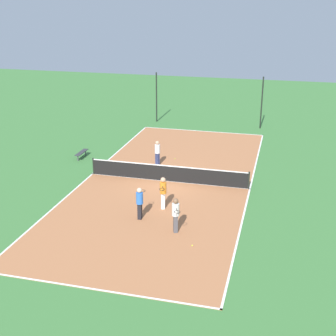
# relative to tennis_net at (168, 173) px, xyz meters

# --- Properties ---
(ground_plane) EXTENTS (80.00, 80.00, 0.00)m
(ground_plane) POSITION_rel_tennis_net_xyz_m (0.00, 0.00, -0.58)
(ground_plane) COLOR #3D7538
(court_surface) EXTENTS (10.37, 24.00, 0.02)m
(court_surface) POSITION_rel_tennis_net_xyz_m (0.00, 0.00, -0.57)
(court_surface) COLOR #AD6B42
(court_surface) RESTS_ON ground_plane
(tennis_net) EXTENTS (10.17, 0.10, 1.10)m
(tennis_net) POSITION_rel_tennis_net_xyz_m (0.00, 0.00, 0.00)
(tennis_net) COLOR black
(tennis_net) RESTS_ON court_surface
(bench) EXTENTS (0.36, 1.63, 0.45)m
(bench) POSITION_rel_tennis_net_xyz_m (-7.16, 2.83, -0.19)
(bench) COLOR #333338
(bench) RESTS_ON ground_plane
(player_far_white) EXTENTS (0.64, 0.99, 1.81)m
(player_far_white) POSITION_rel_tennis_net_xyz_m (2.05, -6.47, 0.50)
(player_far_white) COLOR #4C4C51
(player_far_white) RESTS_ON court_surface
(player_near_blue) EXTENTS (0.37, 0.94, 1.76)m
(player_near_blue) POSITION_rel_tennis_net_xyz_m (-0.10, -5.51, 0.46)
(player_near_blue) COLOR black
(player_near_blue) RESTS_ON court_surface
(player_near_white) EXTENTS (0.48, 0.48, 1.74)m
(player_near_white) POSITION_rel_tennis_net_xyz_m (-1.44, 2.69, 0.44)
(player_near_white) COLOR navy
(player_near_white) RESTS_ON court_surface
(player_center_orange) EXTENTS (0.48, 0.97, 1.84)m
(player_center_orange) POSITION_rel_tennis_net_xyz_m (0.76, -4.01, 0.51)
(player_center_orange) COLOR white
(player_center_orange) RESTS_ON court_surface
(tennis_ball_left_sideline) EXTENTS (0.07, 0.07, 0.07)m
(tennis_ball_left_sideline) POSITION_rel_tennis_net_xyz_m (3.13, -7.63, -0.52)
(tennis_ball_left_sideline) COLOR #CCE033
(tennis_ball_left_sideline) RESTS_ON court_surface
(tennis_ball_near_net) EXTENTS (0.07, 0.07, 0.07)m
(tennis_ball_near_net) POSITION_rel_tennis_net_xyz_m (-0.56, 4.21, -0.52)
(tennis_ball_near_net) COLOR #CCE033
(tennis_ball_near_net) RESTS_ON court_surface
(fence_post_back_left) EXTENTS (0.12, 0.12, 4.54)m
(fence_post_back_left) POSITION_rel_tennis_net_xyz_m (-4.75, 14.22, 1.69)
(fence_post_back_left) COLOR black
(fence_post_back_left) RESTS_ON ground_plane
(fence_post_back_right) EXTENTS (0.12, 0.12, 4.54)m
(fence_post_back_right) POSITION_rel_tennis_net_xyz_m (4.75, 14.22, 1.69)
(fence_post_back_right) COLOR black
(fence_post_back_right) RESTS_ON ground_plane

